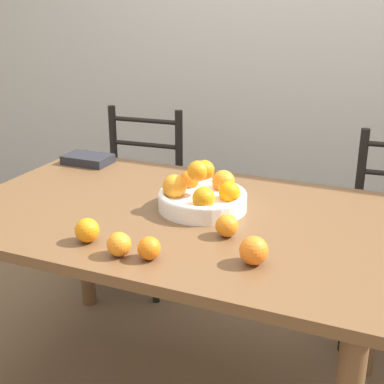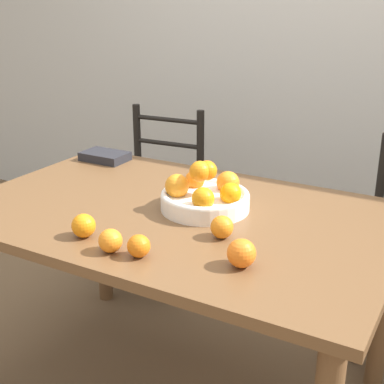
{
  "view_description": "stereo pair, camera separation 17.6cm",
  "coord_description": "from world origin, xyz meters",
  "views": [
    {
      "loc": [
        0.74,
        -1.55,
        1.46
      ],
      "look_at": [
        0.08,
        -0.04,
        0.86
      ],
      "focal_mm": 50.0,
      "sensor_mm": 36.0,
      "label": 1
    },
    {
      "loc": [
        0.89,
        -1.47,
        1.46
      ],
      "look_at": [
        0.08,
        -0.04,
        0.86
      ],
      "focal_mm": 50.0,
      "sensor_mm": 36.0,
      "label": 2
    }
  ],
  "objects": [
    {
      "name": "orange_loose_3",
      "position": [
        0.37,
        -0.26,
        0.8
      ],
      "size": [
        0.08,
        0.08,
        0.08
      ],
      "color": "orange",
      "rests_on": "dining_table"
    },
    {
      "name": "chair_left",
      "position": [
        -0.57,
        0.75,
        0.45
      ],
      "size": [
        0.45,
        0.43,
        0.91
      ],
      "rotation": [
        0.0,
        0.0,
        0.08
      ],
      "color": "black",
      "rests_on": "ground_plane"
    },
    {
      "name": "fruit_bowl",
      "position": [
        0.08,
        0.06,
        0.82
      ],
      "size": [
        0.31,
        0.31,
        0.18
      ],
      "color": "white",
      "rests_on": "dining_table"
    },
    {
      "name": "book_stack",
      "position": [
        -0.59,
        0.35,
        0.78
      ],
      "size": [
        0.2,
        0.13,
        0.04
      ],
      "color": "#232328",
      "rests_on": "dining_table"
    },
    {
      "name": "wall_back",
      "position": [
        0.0,
        1.49,
        1.3
      ],
      "size": [
        8.0,
        0.06,
        2.6
      ],
      "color": "beige",
      "rests_on": "ground_plane"
    },
    {
      "name": "orange_loose_1",
      "position": [
        0.0,
        -0.37,
        0.8
      ],
      "size": [
        0.07,
        0.07,
        0.07
      ],
      "color": "orange",
      "rests_on": "dining_table"
    },
    {
      "name": "dining_table",
      "position": [
        0.0,
        0.0,
        0.66
      ],
      "size": [
        1.5,
        0.96,
        0.76
      ],
      "color": "brown",
      "rests_on": "ground_plane"
    },
    {
      "name": "orange_loose_2",
      "position": [
        0.24,
        -0.12,
        0.8
      ],
      "size": [
        0.07,
        0.07,
        0.07
      ],
      "color": "orange",
      "rests_on": "dining_table"
    },
    {
      "name": "orange_loose_4",
      "position": [
        0.09,
        -0.35,
        0.79
      ],
      "size": [
        0.07,
        0.07,
        0.07
      ],
      "color": "orange",
      "rests_on": "dining_table"
    },
    {
      "name": "orange_loose_0",
      "position": [
        -0.14,
        -0.33,
        0.8
      ],
      "size": [
        0.07,
        0.07,
        0.07
      ],
      "color": "orange",
      "rests_on": "dining_table"
    }
  ]
}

